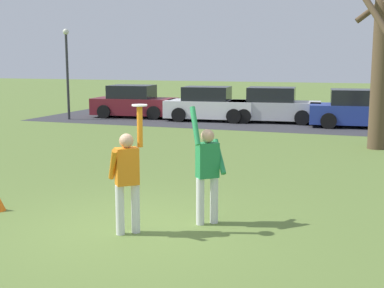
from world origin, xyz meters
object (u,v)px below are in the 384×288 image
(person_catcher, at_px, (127,175))
(bare_tree_tall, at_px, (382,49))
(parked_car_white, at_px, (209,105))
(parked_car_maroon, at_px, (134,103))
(frisbee_disc, at_px, (139,105))
(parked_car_blue, at_px, (359,110))
(person_defender, at_px, (207,168))
(parked_car_silver, at_px, (274,106))
(lamppost_by_lot, at_px, (67,65))

(person_catcher, xyz_separation_m, bare_tree_tall, (3.85, 10.00, 2.17))
(bare_tree_tall, bearing_deg, parked_car_white, 142.43)
(person_catcher, bearing_deg, parked_car_maroon, 74.60)
(frisbee_disc, bearing_deg, parked_car_blue, 79.07)
(person_catcher, distance_m, frisbee_disc, 1.13)
(person_defender, height_order, bare_tree_tall, bare_tree_tall)
(person_defender, xyz_separation_m, parked_car_white, (-4.61, 14.78, -0.25))
(parked_car_white, bearing_deg, frisbee_disc, -82.29)
(parked_car_maroon, height_order, bare_tree_tall, bare_tree_tall)
(parked_car_maroon, xyz_separation_m, parked_car_white, (3.96, -0.16, 0.00))
(parked_car_blue, bearing_deg, bare_tree_tall, -88.35)
(parked_car_white, height_order, parked_car_blue, same)
(person_catcher, height_order, parked_car_blue, person_catcher)
(person_catcher, relative_size, parked_car_silver, 0.49)
(parked_car_silver, xyz_separation_m, parked_car_blue, (3.72, -0.58, 0.00))
(person_catcher, relative_size, parked_car_maroon, 0.49)
(lamppost_by_lot, bearing_deg, parked_car_blue, 6.96)
(parked_car_white, xyz_separation_m, parked_car_blue, (6.69, -0.19, 0.00))
(parked_car_white, bearing_deg, parked_car_silver, 1.67)
(parked_car_white, relative_size, parked_car_silver, 1.00)
(parked_car_blue, distance_m, lamppost_by_lot, 13.39)
(person_defender, bearing_deg, parked_car_maroon, -100.90)
(parked_car_maroon, relative_size, parked_car_silver, 1.00)
(parked_car_white, distance_m, parked_car_silver, 3.00)
(frisbee_disc, xyz_separation_m, lamppost_by_lot, (-10.20, 13.75, 0.49))
(person_catcher, xyz_separation_m, parked_car_white, (-3.55, 15.70, -0.25))
(person_defender, bearing_deg, bare_tree_tall, -147.83)
(parked_car_maroon, distance_m, parked_car_silver, 6.94)
(parked_car_maroon, distance_m, parked_car_white, 3.97)
(parked_car_white, xyz_separation_m, lamppost_by_lot, (-6.48, -1.80, 1.86))
(frisbee_disc, distance_m, parked_car_maroon, 17.54)
(parked_car_maroon, height_order, parked_car_blue, same)
(person_catcher, height_order, lamppost_by_lot, lamppost_by_lot)
(person_defender, bearing_deg, parked_car_silver, -124.57)
(person_catcher, relative_size, frisbee_disc, 8.48)
(parked_car_silver, bearing_deg, bare_tree_tall, -59.68)
(bare_tree_tall, bearing_deg, person_catcher, -111.07)
(bare_tree_tall, bearing_deg, parked_car_maroon, 152.75)
(person_defender, relative_size, parked_car_white, 0.48)
(frisbee_disc, xyz_separation_m, bare_tree_tall, (3.68, 9.85, 1.06))
(person_defender, xyz_separation_m, parked_car_blue, (2.07, 14.59, -0.25))
(parked_car_white, xyz_separation_m, bare_tree_tall, (7.40, -5.70, 2.42))
(parked_car_maroon, bearing_deg, person_defender, -65.90)
(lamppost_by_lot, bearing_deg, person_catcher, -54.18)
(frisbee_disc, height_order, parked_car_silver, frisbee_disc)
(frisbee_disc, height_order, lamppost_by_lot, lamppost_by_lot)
(bare_tree_tall, bearing_deg, parked_car_silver, 126.08)
(person_defender, height_order, lamppost_by_lot, lamppost_by_lot)
(bare_tree_tall, xyz_separation_m, lamppost_by_lot, (-13.88, 3.90, -0.57))
(parked_car_white, distance_m, lamppost_by_lot, 6.97)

